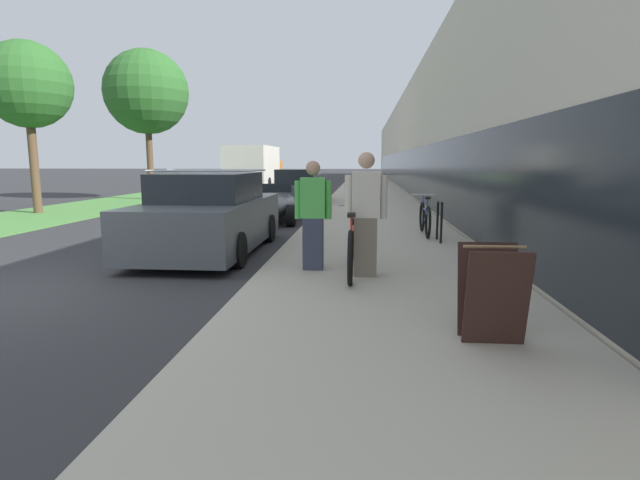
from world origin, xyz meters
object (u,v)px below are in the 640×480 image
object	(u,v)px
tandem_bicycle	(352,245)
street_tree_near	(27,85)
bike_rack_hoop	(440,217)
street_tree_far	(146,92)
moving_truck	(255,168)
parked_sedan_curbside	(209,216)
person_rider	(366,215)
parked_sedan_far	(297,188)
person_bystander	(313,216)
vintage_roadster_curbside	(269,205)
cruiser_bike_nearest	(425,218)
sandwich_board_sign	(492,293)

from	to	relation	value
tandem_bicycle	street_tree_near	distance (m)	14.27
bike_rack_hoop	street_tree_far	distance (m)	16.82
tandem_bicycle	moving_truck	bearing A→B (deg)	105.96
parked_sedan_curbside	moving_truck	distance (m)	21.22
tandem_bicycle	parked_sedan_curbside	bearing A→B (deg)	145.99
bike_rack_hoop	street_tree_far	bearing A→B (deg)	133.90
street_tree_far	person_rider	bearing A→B (deg)	-57.01
person_rider	street_tree_far	distance (m)	18.33
parked_sedan_curbside	parked_sedan_far	xyz separation A→B (m)	(0.20, 11.23, -0.06)
person_bystander	street_tree_far	bearing A→B (deg)	121.45
tandem_bicycle	vintage_roadster_curbside	distance (m)	7.47
parked_sedan_far	moving_truck	distance (m)	10.44
moving_truck	street_tree_near	distance (m)	15.20
cruiser_bike_nearest	street_tree_far	bearing A→B (deg)	135.79
person_rider	vintage_roadster_curbside	size ratio (longest dim) A/B	0.46
person_rider	sandwich_board_sign	xyz separation A→B (m)	(1.17, -2.55, -0.44)
sandwich_board_sign	street_tree_near	xyz separation A→B (m)	(-12.22, 11.36, 3.65)
sandwich_board_sign	person_bystander	bearing A→B (deg)	123.80
bike_rack_hoop	cruiser_bike_nearest	xyz separation A→B (m)	(-0.18, 0.93, -0.13)
cruiser_bike_nearest	street_tree_far	distance (m)	16.10
person_rider	cruiser_bike_nearest	distance (m)	4.47
bike_rack_hoop	vintage_roadster_curbside	size ratio (longest dim) A/B	0.22
cruiser_bike_nearest	street_tree_near	size ratio (longest dim) A/B	0.32
tandem_bicycle	cruiser_bike_nearest	distance (m)	4.21
parked_sedan_curbside	street_tree_near	xyz separation A→B (m)	(-8.05, 6.60, 3.49)
parked_sedan_curbside	street_tree_far	bearing A→B (deg)	117.80
parked_sedan_curbside	sandwich_board_sign	bearing A→B (deg)	-48.84
street_tree_near	vintage_roadster_curbside	bearing A→B (deg)	-10.27
person_rider	street_tree_near	xyz separation A→B (m)	(-11.05, 8.81, 3.20)
cruiser_bike_nearest	moving_truck	size ratio (longest dim) A/B	0.26
sandwich_board_sign	vintage_roadster_curbside	size ratio (longest dim) A/B	0.23
person_rider	cruiser_bike_nearest	xyz separation A→B (m)	(1.35, 4.23, -0.52)
person_rider	sandwich_board_sign	size ratio (longest dim) A/B	1.98
sandwich_board_sign	vintage_roadster_curbside	distance (m)	10.64
person_bystander	parked_sedan_far	bearing A→B (deg)	98.74
bike_rack_hoop	parked_sedan_curbside	distance (m)	4.67
tandem_bicycle	person_bystander	xyz separation A→B (m)	(-0.60, 0.06, 0.43)
person_rider	bike_rack_hoop	size ratio (longest dim) A/B	2.11
tandem_bicycle	person_bystander	bearing A→B (deg)	174.50
tandem_bicycle	moving_truck	world-z (taller)	moving_truck
street_tree_far	bike_rack_hoop	bearing A→B (deg)	-46.10
parked_sedan_curbside	moving_truck	xyz separation A→B (m)	(-3.71, 20.88, 0.63)
cruiser_bike_nearest	moving_truck	distance (m)	20.53
tandem_bicycle	bike_rack_hoop	xyz separation A→B (m)	(1.73, 2.98, 0.11)
parked_sedan_far	street_tree_near	bearing A→B (deg)	-150.69
person_rider	parked_sedan_curbside	world-z (taller)	person_rider
parked_sedan_far	street_tree_near	size ratio (longest dim) A/B	0.71
bike_rack_hoop	parked_sedan_curbside	world-z (taller)	parked_sedan_curbside
bike_rack_hoop	sandwich_board_sign	size ratio (longest dim) A/B	0.94
vintage_roadster_curbside	parked_sedan_far	world-z (taller)	parked_sedan_far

